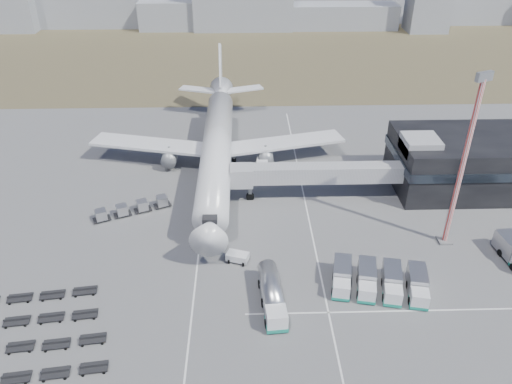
{
  "coord_description": "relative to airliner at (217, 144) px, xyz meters",
  "views": [
    {
      "loc": [
        5.07,
        -55.52,
        47.78
      ],
      "look_at": [
        7.13,
        16.27,
        4.0
      ],
      "focal_mm": 35.0,
      "sensor_mm": 36.0,
      "label": 1
    }
  ],
  "objects": [
    {
      "name": "ground",
      "position": [
        0.0,
        -32.38,
        -5.29
      ],
      "size": [
        420.0,
        420.0,
        0.0
      ],
      "primitive_type": "plane",
      "color": "#565659",
      "rests_on": "ground"
    },
    {
      "name": "grass_strip",
      "position": [
        0.0,
        77.62,
        -5.29
      ],
      "size": [
        420.0,
        90.0,
        0.01
      ],
      "primitive_type": "cube",
      "color": "brown",
      "rests_on": "ground"
    },
    {
      "name": "lane_markings",
      "position": [
        9.77,
        -29.38,
        -5.29
      ],
      "size": [
        47.12,
        110.0,
        0.01
      ],
      "color": "silver",
      "rests_on": "ground"
    },
    {
      "name": "terminal",
      "position": [
        47.77,
        -8.41,
        -0.04
      ],
      "size": [
        30.4,
        16.4,
        11.0
      ],
      "color": "black",
      "rests_on": "ground"
    },
    {
      "name": "jet_bridge",
      "position": [
        15.9,
        -11.95,
        -0.24
      ],
      "size": [
        30.3,
        3.8,
        7.05
      ],
      "color": "#939399",
      "rests_on": "ground"
    },
    {
      "name": "airliner",
      "position": [
        0.0,
        0.0,
        0.0
      ],
      "size": [
        51.59,
        64.53,
        17.62
      ],
      "color": "silver",
      "rests_on": "ground"
    },
    {
      "name": "skyline",
      "position": [
        -11.13,
        118.13,
        3.29
      ],
      "size": [
        288.05,
        25.7,
        25.98
      ],
      "color": "gray",
      "rests_on": "ground"
    },
    {
      "name": "fuel_tanker",
      "position": [
        8.61,
        -38.67,
        -3.54
      ],
      "size": [
        3.6,
        11.02,
        3.5
      ],
      "rotation": [
        0.0,
        0.0,
        0.08
      ],
      "color": "silver",
      "rests_on": "ground"
    },
    {
      "name": "pushback_tug",
      "position": [
        4.0,
        -29.42,
        -4.56
      ],
      "size": [
        3.62,
        2.74,
        1.45
      ],
      "primitive_type": "cube",
      "rotation": [
        0.0,
        0.0,
        -0.32
      ],
      "color": "silver",
      "rests_on": "ground"
    },
    {
      "name": "catering_truck",
      "position": [
        8.63,
        -3.31,
        -4.01
      ],
      "size": [
        2.75,
        5.64,
        2.5
      ],
      "rotation": [
        0.0,
        0.0,
        -0.1
      ],
      "color": "silver",
      "rests_on": "ground"
    },
    {
      "name": "service_trucks_near",
      "position": [
        23.59,
        -36.09,
        -3.76
      ],
      "size": [
        13.81,
        9.36,
        2.82
      ],
      "rotation": [
        0.0,
        0.0,
        -0.2
      ],
      "color": "silver",
      "rests_on": "ground"
    },
    {
      "name": "uld_row",
      "position": [
        -14.05,
        -16.02,
        -4.19
      ],
      "size": [
        12.89,
        6.83,
        1.84
      ],
      "rotation": [
        0.0,
        0.0,
        0.4
      ],
      "color": "black",
      "rests_on": "ground"
    },
    {
      "name": "baggage_dollies",
      "position": [
        -24.34,
        -46.12,
        -4.91
      ],
      "size": [
        26.74,
        22.33,
        0.77
      ],
      "rotation": [
        0.0,
        0.0,
        0.13
      ],
      "color": "black",
      "rests_on": "ground"
    },
    {
      "name": "floodlight_mast",
      "position": [
        36.72,
        -25.4,
        8.47
      ],
      "size": [
        2.6,
        2.12,
        27.47
      ],
      "rotation": [
        0.0,
        0.0,
        0.39
      ],
      "color": "red",
      "rests_on": "ground"
    }
  ]
}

